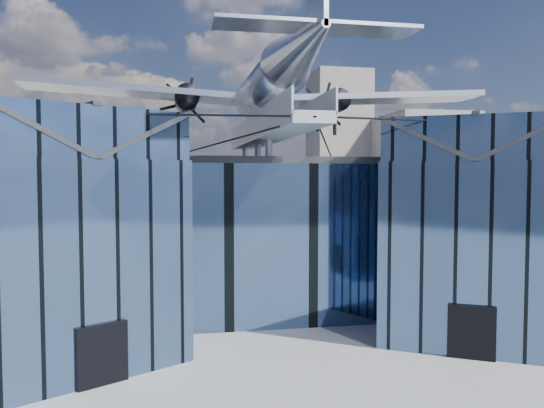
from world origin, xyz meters
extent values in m
plane|color=gray|center=(0.00, 0.00, 0.00)|extent=(120.00, 120.00, 0.00)
cube|color=#435E89|center=(0.00, 9.00, 4.75)|extent=(28.00, 14.00, 9.50)
cube|color=#2A2D32|center=(0.00, 9.00, 9.70)|extent=(28.00, 14.00, 0.40)
cube|color=#435E89|center=(-10.50, -1.00, 4.75)|extent=(11.79, 11.43, 9.50)
cube|color=#435E89|center=(-10.50, -1.00, 10.60)|extent=(11.56, 11.20, 2.20)
cube|color=#2A2D32|center=(-12.45, -2.12, 10.60)|extent=(7.98, 9.23, 2.40)
cube|color=#2A2D32|center=(-8.55, 0.12, 10.60)|extent=(7.98, 9.23, 2.40)
cube|color=#2A2D32|center=(-10.50, -1.00, 11.75)|extent=(4.30, 7.10, 0.18)
cube|color=black|center=(-8.48, -4.51, 1.30)|extent=(2.03, 1.32, 2.60)
cube|color=black|center=(-6.60, 1.25, 4.75)|extent=(0.34, 0.34, 9.50)
cube|color=#435E89|center=(10.50, -1.00, 4.75)|extent=(11.79, 11.43, 9.50)
cube|color=#435E89|center=(10.50, -1.00, 10.60)|extent=(11.56, 11.20, 2.20)
cube|color=#2A2D32|center=(8.55, 0.12, 10.60)|extent=(7.98, 9.23, 2.40)
cube|color=#2A2D32|center=(12.45, -2.12, 10.60)|extent=(7.98, 9.23, 2.40)
cube|color=#2A2D32|center=(10.50, -1.00, 11.75)|extent=(4.30, 7.10, 0.18)
cube|color=black|center=(8.48, -4.51, 1.30)|extent=(2.03, 1.32, 2.60)
cube|color=black|center=(6.60, 1.25, 4.75)|extent=(0.34, 0.34, 9.50)
cube|color=#9FA4AD|center=(0.00, 3.50, 11.10)|extent=(1.80, 21.00, 0.50)
cube|color=#9FA4AD|center=(-0.90, 3.50, 11.75)|extent=(0.08, 21.00, 1.10)
cube|color=#9FA4AD|center=(0.90, 3.50, 11.75)|extent=(0.08, 21.00, 1.10)
cylinder|color=#9FA4AD|center=(0.00, 13.00, 10.43)|extent=(0.44, 0.44, 1.35)
cylinder|color=#9FA4AD|center=(0.00, 7.00, 10.43)|extent=(0.44, 0.44, 1.35)
cylinder|color=#9FA4AD|center=(0.00, 3.00, 10.43)|extent=(0.44, 0.44, 1.35)
cylinder|color=#9FA4AD|center=(0.00, 4.00, 12.05)|extent=(0.70, 0.70, 1.40)
cylinder|color=black|center=(-5.25, -4.00, 11.40)|extent=(10.55, 6.08, 0.69)
cylinder|color=black|center=(5.25, -4.00, 11.40)|extent=(10.55, 6.08, 0.69)
cylinder|color=black|center=(-3.00, 1.50, 10.55)|extent=(6.09, 17.04, 1.19)
cylinder|color=black|center=(3.00, 1.50, 10.55)|extent=(6.09, 17.04, 1.19)
cylinder|color=#B7BBC5|center=(0.00, 4.00, 14.00)|extent=(2.50, 11.00, 2.50)
sphere|color=#B7BBC5|center=(0.00, 9.50, 14.00)|extent=(2.50, 2.50, 2.50)
cube|color=black|center=(0.00, 8.50, 14.69)|extent=(1.60, 1.40, 0.50)
cone|color=#B7BBC5|center=(0.00, -5.00, 14.30)|extent=(2.50, 7.00, 2.50)
cube|color=#B7BBC5|center=(0.00, -7.20, 14.50)|extent=(8.00, 1.80, 0.14)
cube|color=#B7BBC5|center=(-7.00, 5.00, 13.70)|extent=(14.00, 3.20, 1.08)
cylinder|color=black|center=(-4.60, 5.60, 13.45)|extent=(1.44, 3.20, 1.44)
cone|color=black|center=(-4.60, 7.40, 13.45)|extent=(0.70, 0.70, 0.70)
cube|color=black|center=(-4.60, 7.55, 13.45)|extent=(1.05, 0.06, 3.33)
cube|color=black|center=(-4.60, 7.55, 13.45)|extent=(2.53, 0.06, 2.53)
cube|color=black|center=(-4.60, 7.55, 13.45)|extent=(3.33, 0.06, 1.05)
cylinder|color=black|center=(-4.60, 5.00, 12.22)|extent=(0.24, 0.24, 1.75)
cube|color=#B7BBC5|center=(7.00, 5.00, 13.70)|extent=(14.00, 3.20, 1.08)
cylinder|color=black|center=(4.60, 5.60, 13.45)|extent=(1.44, 3.20, 1.44)
cone|color=black|center=(4.60, 7.40, 13.45)|extent=(0.70, 0.70, 0.70)
cube|color=black|center=(4.60, 7.55, 13.45)|extent=(1.05, 0.06, 3.33)
cube|color=black|center=(4.60, 7.55, 13.45)|extent=(2.53, 0.06, 2.53)
cube|color=black|center=(4.60, 7.55, 13.45)|extent=(3.33, 0.06, 1.05)
cylinder|color=black|center=(4.60, 5.00, 12.22)|extent=(0.24, 0.24, 1.75)
cube|color=gray|center=(32.00, 48.00, 9.00)|extent=(12.00, 14.00, 18.00)
cube|color=gray|center=(-20.00, 55.00, 7.00)|extent=(14.00, 10.00, 14.00)
cube|color=gray|center=(22.00, 58.00, 13.00)|extent=(9.00, 9.00, 26.00)
cylinder|color=#312213|center=(21.97, 10.48, 1.16)|extent=(0.39, 0.39, 2.32)
sphere|color=#234518|center=(21.97, 10.48, 3.22)|extent=(3.67, 3.67, 3.03)
camera|label=1|loc=(-5.58, -27.24, 8.76)|focal=35.00mm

